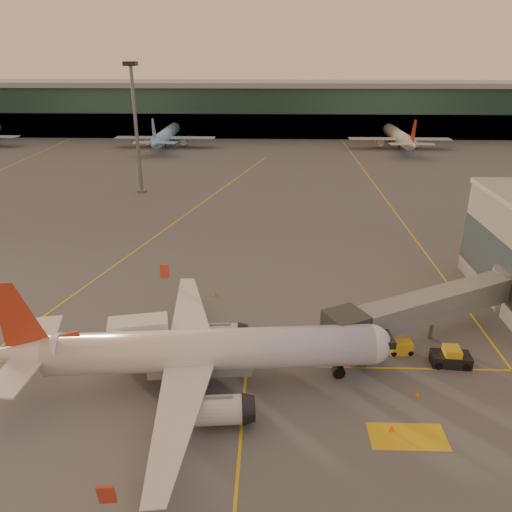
{
  "coord_description": "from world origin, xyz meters",
  "views": [
    {
      "loc": [
        7.15,
        -34.76,
        28.0
      ],
      "look_at": [
        5.4,
        20.16,
        5.0
      ],
      "focal_mm": 35.0,
      "sensor_mm": 36.0,
      "label": 1
    }
  ],
  "objects_px": {
    "main_airplane": "(198,352)",
    "gpu_cart": "(401,348)",
    "catering_truck": "(140,337)",
    "pushback_tug": "(451,358)"
  },
  "relations": [
    {
      "from": "catering_truck",
      "to": "pushback_tug",
      "type": "relative_size",
      "value": 1.6
    },
    {
      "from": "catering_truck",
      "to": "gpu_cart",
      "type": "relative_size",
      "value": 2.6
    },
    {
      "from": "main_airplane",
      "to": "pushback_tug",
      "type": "distance_m",
      "value": 23.98
    },
    {
      "from": "main_airplane",
      "to": "gpu_cart",
      "type": "height_order",
      "value": "main_airplane"
    },
    {
      "from": "catering_truck",
      "to": "main_airplane",
      "type": "bearing_deg",
      "value": -44.95
    },
    {
      "from": "main_airplane",
      "to": "gpu_cart",
      "type": "xyz_separation_m",
      "value": [
        19.25,
        5.64,
        -2.83
      ]
    },
    {
      "from": "gpu_cart",
      "to": "pushback_tug",
      "type": "bearing_deg",
      "value": -29.68
    },
    {
      "from": "pushback_tug",
      "to": "main_airplane",
      "type": "bearing_deg",
      "value": -167.46
    },
    {
      "from": "main_airplane",
      "to": "gpu_cart",
      "type": "relative_size",
      "value": 15.39
    },
    {
      "from": "catering_truck",
      "to": "gpu_cart",
      "type": "distance_m",
      "value": 25.52
    }
  ]
}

